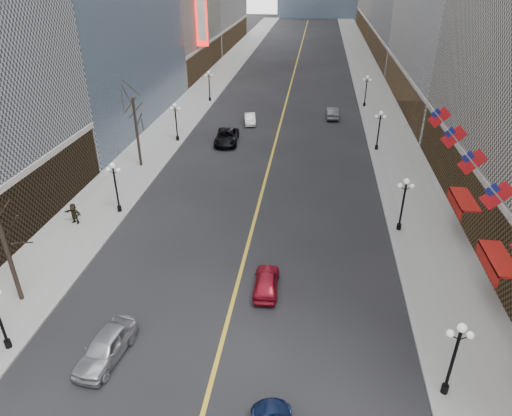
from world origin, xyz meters
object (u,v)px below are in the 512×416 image
(car_sb_mid, at_px, (266,282))
(streetlamp_east_3, at_px, (366,88))
(streetlamp_west_2, at_px, (176,118))
(car_sb_far, at_px, (333,113))
(car_nb_near, at_px, (106,347))
(streetlamp_east_1, at_px, (404,199))
(streetlamp_west_3, at_px, (209,83))
(streetlamp_east_2, at_px, (379,126))
(car_nb_mid, at_px, (250,119))
(car_nb_far, at_px, (227,137))
(streetlamp_west_1, at_px, (115,182))
(streetlamp_east_0, at_px, (455,352))

(car_sb_mid, bearing_deg, streetlamp_east_3, -104.44)
(streetlamp_west_2, bearing_deg, car_sb_far, 32.59)
(streetlamp_east_3, distance_m, car_nb_near, 54.89)
(streetlamp_east_1, height_order, car_sb_mid, streetlamp_east_1)
(streetlamp_west_3, bearing_deg, streetlamp_east_2, -37.33)
(car_nb_mid, height_order, car_nb_far, car_nb_far)
(streetlamp_east_1, relative_size, car_sb_far, 0.99)
(streetlamp_east_1, height_order, streetlamp_west_2, same)
(streetlamp_east_3, distance_m, streetlamp_west_3, 23.60)
(streetlamp_west_1, relative_size, car_nb_near, 0.99)
(streetlamp_east_0, bearing_deg, streetlamp_west_1, 145.86)
(car_nb_mid, xyz_separation_m, car_sb_mid, (6.07, -34.86, 0.03))
(streetlamp_east_1, height_order, streetlamp_east_3, same)
(car_nb_near, bearing_deg, streetlamp_east_2, 70.44)
(car_sb_mid, bearing_deg, car_nb_mid, -82.25)
(streetlamp_east_1, distance_m, streetlamp_west_2, 29.68)
(streetlamp_east_1, xyz_separation_m, car_nb_mid, (-15.87, 25.96, -2.24))
(car_nb_mid, distance_m, car_nb_far, 7.97)
(streetlamp_east_0, distance_m, streetlamp_west_2, 41.39)
(car_nb_far, bearing_deg, streetlamp_west_2, 177.21)
(streetlamp_east_1, bearing_deg, streetlamp_west_2, 142.67)
(streetlamp_west_3, height_order, car_nb_far, streetlamp_west_3)
(streetlamp_east_2, height_order, car_sb_mid, streetlamp_east_2)
(streetlamp_east_3, relative_size, streetlamp_west_3, 1.00)
(streetlamp_east_3, xyz_separation_m, car_nb_mid, (-15.87, -10.04, -2.24))
(streetlamp_west_1, distance_m, car_nb_mid, 27.18)
(car_nb_far, bearing_deg, streetlamp_east_0, -67.19)
(car_nb_mid, relative_size, car_sb_far, 0.88)
(streetlamp_east_3, distance_m, car_sb_mid, 46.01)
(car_nb_mid, bearing_deg, streetlamp_east_1, -68.94)
(streetlamp_east_2, height_order, car_sb_far, streetlamp_east_2)
(streetlamp_east_3, bearing_deg, car_nb_far, -134.56)
(streetlamp_west_1, xyz_separation_m, streetlamp_west_3, (0.00, 36.00, 0.00))
(streetlamp_east_1, height_order, car_nb_mid, streetlamp_east_1)
(streetlamp_east_0, height_order, streetlamp_east_1, same)
(car_nb_mid, bearing_deg, streetlamp_east_0, -79.66)
(streetlamp_east_2, bearing_deg, streetlamp_west_1, -142.67)
(streetlamp_east_2, distance_m, streetlamp_west_3, 29.68)
(streetlamp_west_3, xyz_separation_m, car_nb_mid, (7.73, -10.04, -2.24))
(car_sb_mid, bearing_deg, streetlamp_west_2, -64.97)
(streetlamp_east_0, height_order, streetlamp_west_1, same)
(car_nb_mid, bearing_deg, car_sb_far, 9.71)
(streetlamp_east_2, height_order, car_nb_far, streetlamp_east_2)
(car_nb_mid, relative_size, car_nb_far, 0.71)
(streetlamp_east_0, xyz_separation_m, car_nb_near, (-17.84, 0.13, -2.12))
(streetlamp_east_2, xyz_separation_m, car_nb_mid, (-15.87, 7.96, -2.24))
(streetlamp_east_2, relative_size, streetlamp_west_3, 1.00)
(car_nb_mid, height_order, car_sb_mid, car_sb_mid)
(streetlamp_west_1, height_order, car_nb_far, streetlamp_west_1)
(streetlamp_west_2, bearing_deg, streetlamp_east_2, 0.00)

